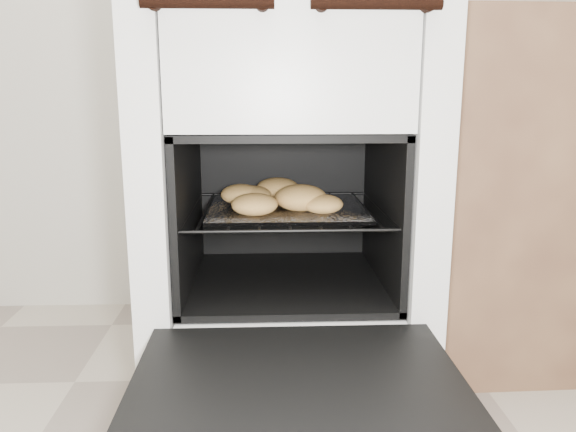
{
  "coord_description": "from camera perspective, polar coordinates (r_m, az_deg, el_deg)",
  "views": [
    {
      "loc": [
        0.14,
        -0.24,
        0.7
      ],
      "look_at": [
        0.19,
        0.99,
        0.43
      ],
      "focal_mm": 35.0,
      "sensor_mm": 36.0,
      "label": 1
    }
  ],
  "objects": [
    {
      "name": "stove",
      "position": [
        1.4,
        -0.27,
        3.49
      ],
      "size": [
        0.64,
        0.71,
        0.98
      ],
      "color": "white",
      "rests_on": "ground"
    },
    {
      "name": "oven_door",
      "position": [
        0.98,
        1.01,
        -17.26
      ],
      "size": [
        0.57,
        0.45,
        0.04
      ],
      "color": "black",
      "rests_on": "stove"
    },
    {
      "name": "oven_rack",
      "position": [
        1.34,
        -0.16,
        0.66
      ],
      "size": [
        0.46,
        0.45,
        0.01
      ],
      "color": "black",
      "rests_on": "stove"
    },
    {
      "name": "foil_sheet",
      "position": [
        1.32,
        -0.12,
        0.74
      ],
      "size": [
        0.36,
        0.32,
        0.01
      ],
      "primitive_type": "cube",
      "color": "white",
      "rests_on": "oven_rack"
    },
    {
      "name": "baked_rolls",
      "position": [
        1.32,
        -1.32,
        2.02
      ],
      "size": [
        0.3,
        0.34,
        0.06
      ],
      "color": "tan",
      "rests_on": "foil_sheet"
    },
    {
      "name": "counter",
      "position": [
        1.73,
        26.73,
        2.55
      ],
      "size": [
        0.89,
        0.6,
        0.88
      ],
      "primitive_type": "cube",
      "rotation": [
        0.0,
        0.0,
        0.02
      ],
      "color": "brown",
      "rests_on": "ground"
    }
  ]
}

